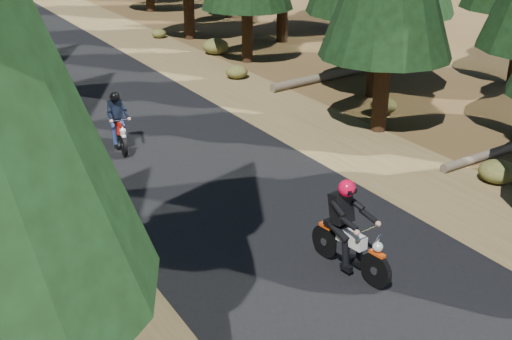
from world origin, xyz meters
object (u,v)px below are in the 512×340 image
at_px(log_near, 327,76).
at_px(log_far, 498,151).
at_px(rider_lead, 351,243).
at_px(rider_follow, 119,131).

relative_size(log_near, log_far, 1.25).
xyz_separation_m(log_far, rider_lead, (-7.16, -2.61, 0.49)).
distance_m(log_near, rider_follow, 9.82).
height_order(log_near, rider_lead, rider_lead).
relative_size(log_far, rider_lead, 2.09).
xyz_separation_m(log_near, log_far, (-0.62, -8.68, -0.04)).
xyz_separation_m(log_near, rider_lead, (-7.78, -11.29, 0.45)).
relative_size(rider_lead, rider_follow, 1.12).
height_order(log_far, rider_lead, rider_lead).
bearing_deg(log_far, log_near, 82.33).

